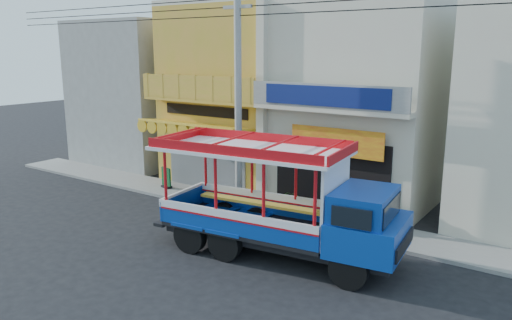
{
  "coord_description": "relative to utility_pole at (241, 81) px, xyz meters",
  "views": [
    {
      "loc": [
        9.88,
        -11.38,
        6.15
      ],
      "look_at": [
        0.34,
        2.5,
        2.4
      ],
      "focal_mm": 35.0,
      "sensor_mm": 36.0,
      "label": 1
    }
  ],
  "objects": [
    {
      "name": "ground",
      "position": [
        0.85,
        -3.3,
        -5.03
      ],
      "size": [
        90.0,
        90.0,
        0.0
      ],
      "primitive_type": "plane",
      "color": "black",
      "rests_on": "ground"
    },
    {
      "name": "sidewalk",
      "position": [
        0.85,
        0.7,
        -4.97
      ],
      "size": [
        30.0,
        2.0,
        0.12
      ],
      "primitive_type": "cube",
      "color": "slate",
      "rests_on": "ground"
    },
    {
      "name": "shophouse_left",
      "position": [
        -3.15,
        4.66,
        -0.92
      ],
      "size": [
        6.0,
        7.5,
        8.24
      ],
      "color": "gold",
      "rests_on": "ground"
    },
    {
      "name": "shophouse_right",
      "position": [
        2.85,
        4.66,
        -0.93
      ],
      "size": [
        6.0,
        6.75,
        8.24
      ],
      "color": "beige",
      "rests_on": "ground"
    },
    {
      "name": "party_pilaster",
      "position": [
        -0.15,
        1.55,
        -1.03
      ],
      "size": [
        0.35,
        0.3,
        8.0
      ],
      "primitive_type": "cube",
      "color": "beige",
      "rests_on": "ground"
    },
    {
      "name": "filler_building_left",
      "position": [
        -10.15,
        4.7,
        -1.23
      ],
      "size": [
        6.0,
        6.0,
        7.6
      ],
      "primitive_type": "cube",
      "color": "gray",
      "rests_on": "ground"
    },
    {
      "name": "utility_pole",
      "position": [
        0.0,
        0.0,
        0.0
      ],
      "size": [
        28.0,
        0.26,
        9.0
      ],
      "color": "gray",
      "rests_on": "ground"
    },
    {
      "name": "songthaew_truck",
      "position": [
        3.79,
        -2.6,
        -3.33
      ],
      "size": [
        7.79,
        3.25,
        3.53
      ],
      "color": "black",
      "rests_on": "ground"
    },
    {
      "name": "green_sign",
      "position": [
        -4.67,
        0.7,
        -4.53
      ],
      "size": [
        0.6,
        0.36,
        0.91
      ],
      "color": "black",
      "rests_on": "sidewalk"
    },
    {
      "name": "potted_plant_a",
      "position": [
        1.61,
        0.65,
        -4.45
      ],
      "size": [
        1.1,
        1.08,
        0.93
      ],
      "primitive_type": "imported",
      "rotation": [
        0.0,
        0.0,
        0.64
      ],
      "color": "#215518",
      "rests_on": "sidewalk"
    },
    {
      "name": "potted_plant_b",
      "position": [
        3.68,
        0.53,
        -4.35
      ],
      "size": [
        0.71,
        0.77,
        1.13
      ],
      "primitive_type": "imported",
      "rotation": [
        0.0,
        0.0,
        1.99
      ],
      "color": "#215518",
      "rests_on": "sidewalk"
    },
    {
      "name": "potted_plant_c",
      "position": [
        5.32,
        1.33,
        -4.34
      ],
      "size": [
        0.74,
        0.74,
        1.14
      ],
      "primitive_type": "imported",
      "rotation": [
        0.0,
        0.0,
        4.54
      ],
      "color": "#215518",
      "rests_on": "sidewalk"
    }
  ]
}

